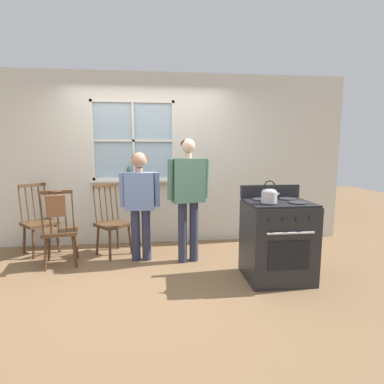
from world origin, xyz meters
The scene contains 11 objects.
ground_plane centered at (0.00, 0.00, 0.00)m, with size 16.00×16.00×0.00m, color brown.
wall_back centered at (0.02, 1.40, 1.33)m, with size 6.40×0.16×2.70m.
chair_by_window centered at (-1.15, 0.51, 0.45)m, with size 0.49×0.48×1.02m.
chair_near_wall centered at (-0.53, 0.87, 0.45)m, with size 0.58×0.58×1.02m.
chair_center_cluster centered at (-1.61, 1.05, 0.45)m, with size 0.58×0.58×1.02m.
person_elderly_left centered at (-0.11, 0.58, 0.90)m, with size 0.54×0.24×1.48m.
person_teen_center centered at (0.53, 0.46, 1.00)m, with size 0.58×0.30×1.66m.
stove centered at (1.51, -0.19, 0.47)m, with size 0.74×0.68×1.08m.
kettle centered at (1.35, -0.32, 1.02)m, with size 0.21×0.17×0.25m.
potted_plant centered at (-0.32, 1.31, 1.12)m, with size 0.14×0.14×0.25m.
handbag centered at (-1.10, 0.28, 0.85)m, with size 0.23×0.22×0.31m.
Camera 1 is at (0.14, -3.45, 1.52)m, focal length 28.00 mm.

